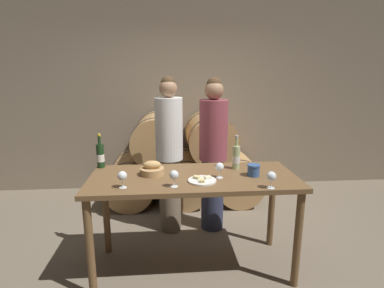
{
  "coord_description": "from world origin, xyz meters",
  "views": [
    {
      "loc": [
        -0.21,
        -2.45,
        1.76
      ],
      "look_at": [
        0.0,
        0.15,
        1.15
      ],
      "focal_mm": 28.0,
      "sensor_mm": 36.0,
      "label": 1
    }
  ],
  "objects_px": {
    "cheese_plate": "(202,180)",
    "wine_glass_left": "(174,175)",
    "wine_glass_far_left": "(122,176)",
    "bread_basket": "(152,169)",
    "wine_glass_right": "(271,177)",
    "wine_bottle_red": "(100,156)",
    "person_right": "(213,153)",
    "tasting_table": "(193,188)",
    "blue_crock": "(254,170)",
    "person_left": "(169,154)",
    "wine_bottle_white": "(236,157)",
    "wine_glass_center": "(220,167)"
  },
  "relations": [
    {
      "from": "wine_bottle_red",
      "to": "bread_basket",
      "type": "height_order",
      "value": "wine_bottle_red"
    },
    {
      "from": "wine_glass_far_left",
      "to": "tasting_table",
      "type": "bearing_deg",
      "value": 22.03
    },
    {
      "from": "person_right",
      "to": "bread_basket",
      "type": "relative_size",
      "value": 8.25
    },
    {
      "from": "bread_basket",
      "to": "wine_glass_right",
      "type": "relative_size",
      "value": 1.55
    },
    {
      "from": "bread_basket",
      "to": "wine_glass_far_left",
      "type": "distance_m",
      "value": 0.37
    },
    {
      "from": "blue_crock",
      "to": "bread_basket",
      "type": "relative_size",
      "value": 0.54
    },
    {
      "from": "tasting_table",
      "to": "wine_glass_right",
      "type": "relative_size",
      "value": 13.24
    },
    {
      "from": "cheese_plate",
      "to": "wine_glass_center",
      "type": "bearing_deg",
      "value": 24.51
    },
    {
      "from": "wine_glass_center",
      "to": "person_left",
      "type": "bearing_deg",
      "value": 117.76
    },
    {
      "from": "wine_bottle_red",
      "to": "wine_bottle_white",
      "type": "relative_size",
      "value": 1.02
    },
    {
      "from": "wine_glass_right",
      "to": "wine_bottle_red",
      "type": "bearing_deg",
      "value": 155.54
    },
    {
      "from": "wine_glass_left",
      "to": "blue_crock",
      "type": "bearing_deg",
      "value": 16.51
    },
    {
      "from": "tasting_table",
      "to": "wine_glass_left",
      "type": "relative_size",
      "value": 13.24
    },
    {
      "from": "cheese_plate",
      "to": "wine_glass_center",
      "type": "height_order",
      "value": "wine_glass_center"
    },
    {
      "from": "cheese_plate",
      "to": "blue_crock",
      "type": "bearing_deg",
      "value": 12.5
    },
    {
      "from": "wine_bottle_white",
      "to": "wine_glass_left",
      "type": "distance_m",
      "value": 0.72
    },
    {
      "from": "cheese_plate",
      "to": "wine_glass_far_left",
      "type": "height_order",
      "value": "wine_glass_far_left"
    },
    {
      "from": "bread_basket",
      "to": "cheese_plate",
      "type": "xyz_separation_m",
      "value": [
        0.42,
        -0.21,
        -0.04
      ]
    },
    {
      "from": "person_left",
      "to": "wine_glass_center",
      "type": "height_order",
      "value": "person_left"
    },
    {
      "from": "person_right",
      "to": "tasting_table",
      "type": "bearing_deg",
      "value": -111.13
    },
    {
      "from": "person_right",
      "to": "wine_bottle_red",
      "type": "height_order",
      "value": "person_right"
    },
    {
      "from": "cheese_plate",
      "to": "wine_glass_left",
      "type": "xyz_separation_m",
      "value": [
        -0.23,
        -0.1,
        0.08
      ]
    },
    {
      "from": "wine_bottle_red",
      "to": "wine_glass_center",
      "type": "height_order",
      "value": "wine_bottle_red"
    },
    {
      "from": "wine_bottle_white",
      "to": "wine_bottle_red",
      "type": "bearing_deg",
      "value": 173.44
    },
    {
      "from": "person_right",
      "to": "wine_glass_right",
      "type": "relative_size",
      "value": 12.78
    },
    {
      "from": "wine_bottle_red",
      "to": "bread_basket",
      "type": "distance_m",
      "value": 0.56
    },
    {
      "from": "bread_basket",
      "to": "cheese_plate",
      "type": "bearing_deg",
      "value": -26.32
    },
    {
      "from": "cheese_plate",
      "to": "bread_basket",
      "type": "bearing_deg",
      "value": 153.68
    },
    {
      "from": "person_right",
      "to": "wine_glass_left",
      "type": "xyz_separation_m",
      "value": [
        -0.45,
        -0.97,
        0.09
      ]
    },
    {
      "from": "bread_basket",
      "to": "wine_glass_right",
      "type": "height_order",
      "value": "wine_glass_right"
    },
    {
      "from": "tasting_table",
      "to": "blue_crock",
      "type": "distance_m",
      "value": 0.55
    },
    {
      "from": "person_left",
      "to": "wine_bottle_red",
      "type": "relative_size",
      "value": 5.33
    },
    {
      "from": "blue_crock",
      "to": "wine_glass_far_left",
      "type": "height_order",
      "value": "wine_glass_far_left"
    },
    {
      "from": "person_left",
      "to": "cheese_plate",
      "type": "bearing_deg",
      "value": -73.11
    },
    {
      "from": "bread_basket",
      "to": "wine_glass_right",
      "type": "bearing_deg",
      "value": -23.3
    },
    {
      "from": "person_left",
      "to": "wine_glass_far_left",
      "type": "distance_m",
      "value": 1.03
    },
    {
      "from": "bread_basket",
      "to": "wine_bottle_white",
      "type": "bearing_deg",
      "value": 7.51
    },
    {
      "from": "cheese_plate",
      "to": "wine_glass_right",
      "type": "relative_size",
      "value": 1.73
    },
    {
      "from": "bread_basket",
      "to": "wine_glass_left",
      "type": "bearing_deg",
      "value": -59.15
    },
    {
      "from": "tasting_table",
      "to": "person_right",
      "type": "distance_m",
      "value": 0.79
    },
    {
      "from": "wine_bottle_red",
      "to": "bread_basket",
      "type": "bearing_deg",
      "value": -26.59
    },
    {
      "from": "person_left",
      "to": "wine_glass_right",
      "type": "distance_m",
      "value": 1.32
    },
    {
      "from": "person_right",
      "to": "blue_crock",
      "type": "xyz_separation_m",
      "value": [
        0.24,
        -0.77,
        0.06
      ]
    },
    {
      "from": "wine_bottle_red",
      "to": "cheese_plate",
      "type": "distance_m",
      "value": 1.02
    },
    {
      "from": "tasting_table",
      "to": "bread_basket",
      "type": "height_order",
      "value": "bread_basket"
    },
    {
      "from": "wine_glass_left",
      "to": "tasting_table",
      "type": "bearing_deg",
      "value": 54.42
    },
    {
      "from": "wine_bottle_red",
      "to": "bread_basket",
      "type": "relative_size",
      "value": 1.56
    },
    {
      "from": "tasting_table",
      "to": "person_left",
      "type": "distance_m",
      "value": 0.77
    },
    {
      "from": "wine_bottle_white",
      "to": "wine_glass_right",
      "type": "distance_m",
      "value": 0.53
    },
    {
      "from": "person_right",
      "to": "person_left",
      "type": "bearing_deg",
      "value": -179.99
    }
  ]
}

